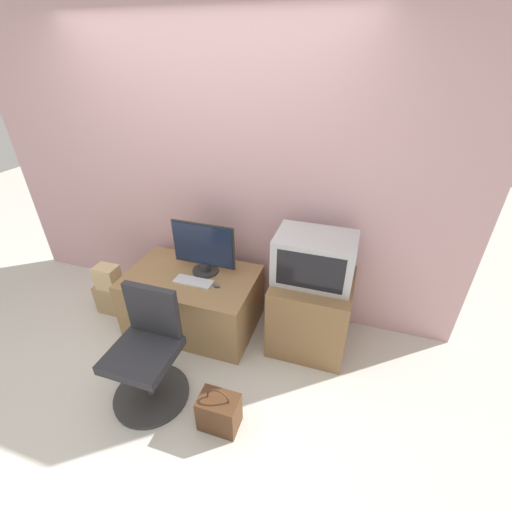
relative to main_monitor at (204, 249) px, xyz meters
The scene contains 12 objects.
ground_plane 1.22m from the main_monitor, 92.82° to the right, with size 12.00×12.00×0.00m, color beige.
wall_back 0.65m from the main_monitor, 97.15° to the left, with size 4.40×0.05×2.60m.
desk 0.52m from the main_monitor, 133.05° to the right, with size 1.13×0.73×0.54m.
side_stand 1.05m from the main_monitor, ahead, with size 0.63×0.62×0.66m.
main_monitor is the anchor object (origin of this frame).
keyboard 0.29m from the main_monitor, 98.69° to the right, with size 0.34×0.13×0.01m.
mouse 0.34m from the main_monitor, 44.61° to the right, with size 0.06×0.03×0.03m.
crt_tv 0.95m from the main_monitor, ahead, with size 0.61×0.41×0.38m.
office_chair 0.97m from the main_monitor, 93.10° to the right, with size 0.55×0.55×0.88m.
cardboard_box_lower 1.13m from the main_monitor, 168.09° to the right, with size 0.32×0.17×0.29m.
cardboard_box_upper 1.01m from the main_monitor, 168.09° to the right, with size 0.21×0.15×0.23m.
handbag 1.29m from the main_monitor, 61.79° to the right, with size 0.27×0.18×0.36m.
Camera 1 is at (1.25, -1.31, 2.24)m, focal length 24.00 mm.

